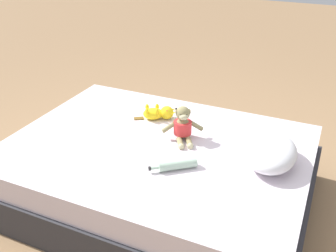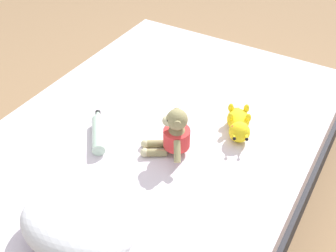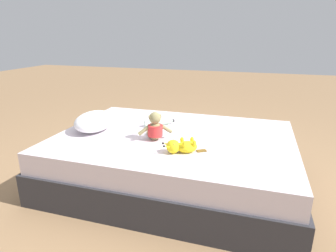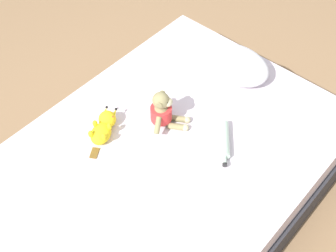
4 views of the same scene
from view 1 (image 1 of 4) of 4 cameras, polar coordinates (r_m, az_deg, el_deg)
ground_plane at (r=2.82m, az=-1.52°, el=-10.46°), size 16.00×16.00×0.00m
bed at (r=2.69m, az=-1.58°, el=-6.85°), size 1.49×2.02×0.44m
pillow at (r=2.41m, az=14.84°, el=-3.69°), size 0.47×0.36×0.17m
plush_monkey at (r=2.59m, az=2.21°, el=0.01°), size 0.25×0.26×0.24m
plush_yellow_creature at (r=2.88m, az=-1.34°, el=1.94°), size 0.20×0.32×0.10m
glass_bottle at (r=2.31m, az=1.30°, el=-5.73°), size 0.22×0.26×0.06m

